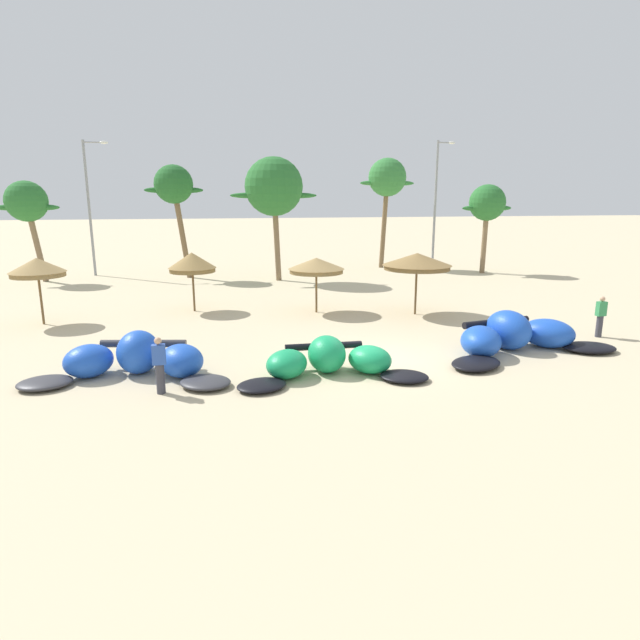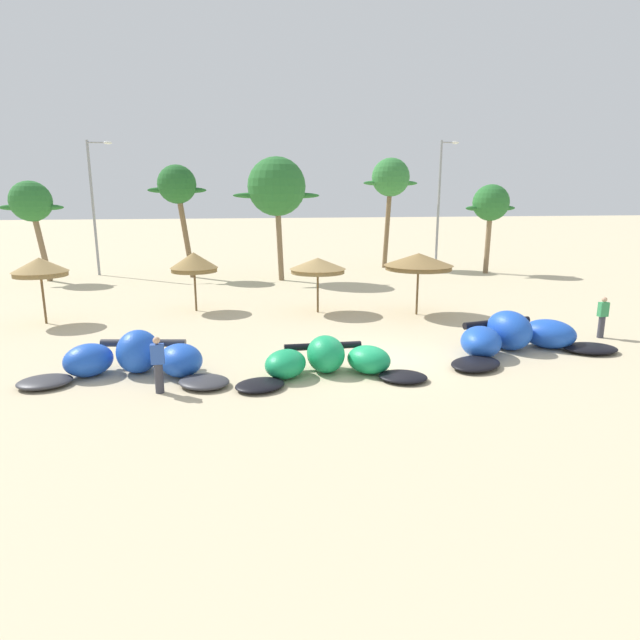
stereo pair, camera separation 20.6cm
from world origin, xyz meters
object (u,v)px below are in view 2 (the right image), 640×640
at_px(palm_leftmost, 31,203).
at_px(lamppost_west_center, 440,199).
at_px(beach_umbrella_middle, 194,262).
at_px(palm_center_right, 491,204).
at_px(beach_umbrella_near_van, 40,267).
at_px(person_near_kites, 602,317).
at_px(lamppost_west, 95,202).
at_px(beach_umbrella_outermost, 419,261).
at_px(palm_left_of_gap, 277,187).
at_px(palm_center_left, 391,179).
at_px(palm_left, 177,187).
at_px(kite_left_of_center, 516,337).
at_px(beach_umbrella_near_palms, 318,265).
at_px(kite_far_left, 135,359).
at_px(kite_left, 328,361).
at_px(person_by_umbrellas, 158,365).

bearing_deg(palm_leftmost, lamppost_west_center, 0.74).
distance_m(beach_umbrella_middle, palm_center_right, 22.52).
height_order(beach_umbrella_near_van, lamppost_west_center, lamppost_west_center).
distance_m(person_near_kites, palm_center_right, 18.73).
height_order(beach_umbrella_near_van, person_near_kites, beach_umbrella_near_van).
relative_size(lamppost_west, lamppost_west_center, 0.97).
bearing_deg(beach_umbrella_outermost, palm_left_of_gap, 112.81).
distance_m(palm_leftmost, palm_center_left, 24.86).
bearing_deg(palm_left, kite_left_of_center, -59.55).
relative_size(beach_umbrella_middle, person_near_kites, 1.75).
distance_m(beach_umbrella_near_palms, palm_leftmost, 20.90).
bearing_deg(kite_left_of_center, beach_umbrella_middle, 139.64).
bearing_deg(person_near_kites, beach_umbrella_near_van, 162.15).
height_order(palm_leftmost, palm_center_right, palm_leftmost).
bearing_deg(beach_umbrella_middle, kite_far_left, -99.89).
bearing_deg(beach_umbrella_near_palms, beach_umbrella_middle, 164.81).
distance_m(kite_left_of_center, lamppost_west_center, 23.07).
height_order(kite_far_left, palm_left, palm_left).
distance_m(beach_umbrella_outermost, palm_left, 18.66).
height_order(person_near_kites, lamppost_west, lamppost_west).
distance_m(palm_center_right, lamppost_west_center, 3.87).
bearing_deg(palm_left_of_gap, lamppost_west, 157.24).
height_order(kite_left_of_center, palm_left, palm_left).
xyz_separation_m(palm_center_left, lamppost_west_center, (3.34, -1.70, -1.51)).
bearing_deg(palm_leftmost, beach_umbrella_outermost, -35.79).
bearing_deg(lamppost_west_center, kite_left, -121.11).
height_order(kite_far_left, person_near_kites, person_near_kites).
distance_m(kite_far_left, palm_center_left, 28.98).
height_order(person_by_umbrellas, palm_left, palm_left).
height_order(beach_umbrella_near_van, beach_umbrella_near_palms, beach_umbrella_near_van).
bearing_deg(beach_umbrella_near_palms, palm_center_right, 36.13).
bearing_deg(beach_umbrella_near_van, lamppost_west_center, 29.07).
height_order(kite_left_of_center, palm_left_of_gap, palm_left_of_gap).
height_order(beach_umbrella_near_palms, beach_umbrella_outermost, beach_umbrella_outermost).
bearing_deg(palm_left, lamppost_west_center, 1.81).
height_order(palm_center_right, lamppost_west, lamppost_west).
height_order(kite_far_left, palm_left_of_gap, palm_left_of_gap).
height_order(beach_umbrella_near_palms, person_near_kites, beach_umbrella_near_palms).
relative_size(kite_far_left, lamppost_west_center, 0.67).
xyz_separation_m(palm_leftmost, palm_center_right, (30.62, -2.52, -0.12)).
bearing_deg(beach_umbrella_near_van, beach_umbrella_outermost, -5.49).
bearing_deg(palm_left, palm_left_of_gap, -22.39).
xyz_separation_m(person_by_umbrellas, palm_leftmost, (-9.42, 22.86, 4.21)).
bearing_deg(beach_umbrella_near_van, person_by_umbrellas, -60.35).
distance_m(palm_left, palm_center_right, 21.69).
bearing_deg(person_near_kites, kite_left, -169.21).
bearing_deg(lamppost_west_center, kite_far_left, -132.14).
bearing_deg(palm_center_right, palm_left_of_gap, -178.84).
xyz_separation_m(beach_umbrella_middle, lamppost_west_center, (17.84, 12.07, 2.87)).
bearing_deg(palm_left_of_gap, kite_far_left, -110.35).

